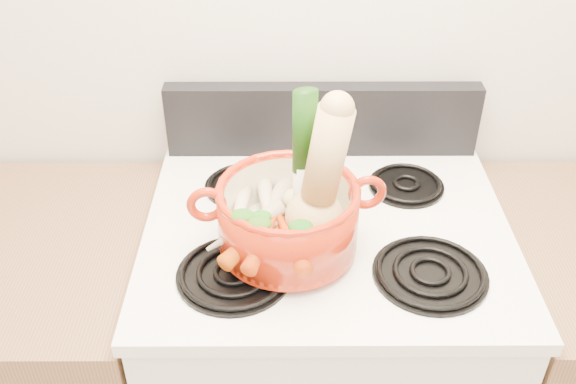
{
  "coord_description": "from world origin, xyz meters",
  "views": [
    {
      "loc": [
        -0.09,
        0.32,
        1.8
      ],
      "look_at": [
        -0.09,
        1.3,
        1.11
      ],
      "focal_mm": 40.0,
      "sensor_mm": 36.0,
      "label": 1
    }
  ],
  "objects_px": {
    "squash": "(315,176)",
    "leek": "(304,159)",
    "stove_body": "(321,373)",
    "dutch_oven": "(288,217)"
  },
  "relations": [
    {
      "from": "stove_body",
      "to": "dutch_oven",
      "type": "relative_size",
      "value": 3.34
    },
    {
      "from": "stove_body",
      "to": "leek",
      "type": "bearing_deg",
      "value": -137.08
    },
    {
      "from": "stove_body",
      "to": "dutch_oven",
      "type": "height_order",
      "value": "dutch_oven"
    },
    {
      "from": "stove_body",
      "to": "squash",
      "type": "xyz_separation_m",
      "value": [
        -0.03,
        -0.09,
        0.68
      ]
    },
    {
      "from": "dutch_oven",
      "to": "squash",
      "type": "xyz_separation_m",
      "value": [
        0.05,
        -0.01,
        0.1
      ]
    },
    {
      "from": "stove_body",
      "to": "squash",
      "type": "height_order",
      "value": "squash"
    },
    {
      "from": "squash",
      "to": "leek",
      "type": "bearing_deg",
      "value": 109.42
    },
    {
      "from": "dutch_oven",
      "to": "leek",
      "type": "bearing_deg",
      "value": 40.86
    },
    {
      "from": "squash",
      "to": "stove_body",
      "type": "bearing_deg",
      "value": 65.93
    },
    {
      "from": "dutch_oven",
      "to": "leek",
      "type": "relative_size",
      "value": 0.89
    }
  ]
}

